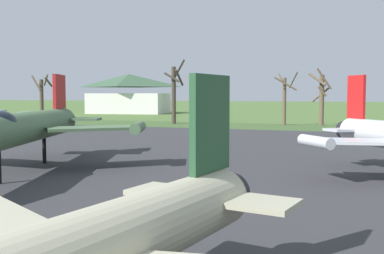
{
  "coord_description": "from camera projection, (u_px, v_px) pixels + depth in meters",
  "views": [
    {
      "loc": [
        11.08,
        -2.78,
        4.12
      ],
      "look_at": [
        0.89,
        24.76,
        2.09
      ],
      "focal_mm": 43.12,
      "sensor_mm": 36.0,
      "label": 1
    }
  ],
  "objects": [
    {
      "name": "asphalt_apron",
      "position": [
        138.0,
        172.0,
        24.44
      ],
      "size": [
        81.7,
        63.12,
        0.05
      ],
      "primitive_type": "cube",
      "color": "#333335",
      "rests_on": "ground"
    },
    {
      "name": "grass_verge_strip",
      "position": [
        271.0,
        127.0,
        59.58
      ],
      "size": [
        141.7,
        12.0,
        0.06
      ],
      "primitive_type": "cube",
      "color": "#3E5B2C",
      "rests_on": "ground"
    },
    {
      "name": "jet_fighter_rear_left",
      "position": [
        21.0,
        128.0,
        23.76
      ],
      "size": [
        12.33,
        17.14,
        5.48
      ],
      "color": "#4C6B47",
      "rests_on": "ground"
    },
    {
      "name": "bare_tree_far_left",
      "position": [
        42.0,
        97.0,
        72.48
      ],
      "size": [
        2.89,
        2.86,
        7.38
      ],
      "color": "brown",
      "rests_on": "ground"
    },
    {
      "name": "bare_tree_left_of_center",
      "position": [
        174.0,
        91.0,
        65.01
      ],
      "size": [
        2.59,
        2.99,
        9.14
      ],
      "color": "#42382D",
      "rests_on": "ground"
    },
    {
      "name": "bare_tree_center",
      "position": [
        285.0,
        98.0,
        62.24
      ],
      "size": [
        3.0,
        3.74,
        7.27
      ],
      "color": "brown",
      "rests_on": "ground"
    },
    {
      "name": "bare_tree_right_of_center",
      "position": [
        321.0,
        97.0,
        61.75
      ],
      "size": [
        3.12,
        3.24,
        7.7
      ],
      "color": "brown",
      "rests_on": "ground"
    },
    {
      "name": "visitor_building",
      "position": [
        129.0,
        94.0,
        104.28
      ],
      "size": [
        18.92,
        13.39,
        8.86
      ],
      "color": "silver",
      "rests_on": "ground"
    }
  ]
}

